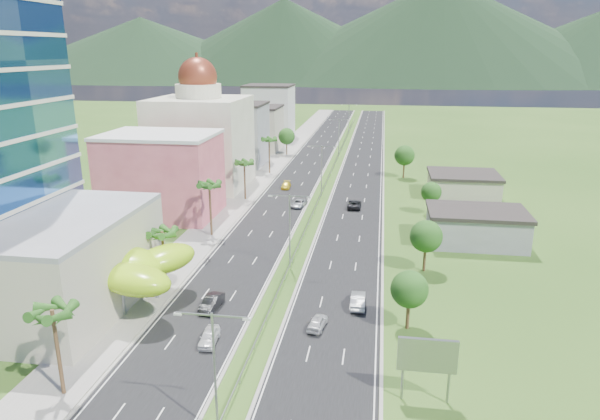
% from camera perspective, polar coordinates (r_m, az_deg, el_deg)
% --- Properties ---
extents(ground, '(500.00, 500.00, 0.00)m').
position_cam_1_polar(ground, '(68.43, -2.51, -9.46)').
color(ground, '#2D5119').
rests_on(ground, ground).
extents(road_left, '(11.00, 260.00, 0.04)m').
position_cam_1_polar(road_left, '(154.45, 1.19, 5.47)').
color(road_left, black).
rests_on(road_left, ground).
extents(road_right, '(11.00, 260.00, 0.04)m').
position_cam_1_polar(road_right, '(153.26, 6.78, 5.27)').
color(road_right, black).
rests_on(road_right, ground).
extents(sidewalk_left, '(7.00, 260.00, 0.12)m').
position_cam_1_polar(sidewalk_left, '(155.94, -2.29, 5.58)').
color(sidewalk_left, gray).
rests_on(sidewalk_left, ground).
extents(median_guardrail, '(0.10, 216.06, 0.76)m').
position_cam_1_polar(median_guardrail, '(136.00, 3.33, 4.15)').
color(median_guardrail, gray).
rests_on(median_guardrail, ground).
extents(streetlight_median_a, '(6.04, 0.25, 11.00)m').
position_cam_1_polar(streetlight_median_a, '(44.00, -9.13, -15.70)').
color(streetlight_median_a, gray).
rests_on(streetlight_median_a, ground).
extents(streetlight_median_b, '(6.04, 0.25, 11.00)m').
position_cam_1_polar(streetlight_median_b, '(75.00, -1.11, -1.48)').
color(streetlight_median_b, gray).
rests_on(streetlight_median_b, ground).
extents(streetlight_median_c, '(6.04, 0.25, 11.00)m').
position_cam_1_polar(streetlight_median_c, '(113.31, 2.32, 4.78)').
color(streetlight_median_c, gray).
rests_on(streetlight_median_c, ground).
extents(streetlight_median_d, '(6.04, 0.25, 11.00)m').
position_cam_1_polar(streetlight_median_d, '(157.42, 4.18, 8.13)').
color(streetlight_median_d, gray).
rests_on(streetlight_median_d, ground).
extents(streetlight_median_e, '(6.04, 0.25, 11.00)m').
position_cam_1_polar(streetlight_median_e, '(201.93, 5.23, 10.00)').
color(streetlight_median_e, gray).
rests_on(streetlight_median_e, ground).
extents(mall_podium, '(30.00, 24.00, 11.00)m').
position_cam_1_polar(mall_podium, '(74.14, -28.72, -4.88)').
color(mall_podium, '#B7B097').
rests_on(mall_podium, ground).
extents(lime_canopy, '(18.00, 15.00, 7.40)m').
position_cam_1_polar(lime_canopy, '(69.47, -19.72, -5.57)').
color(lime_canopy, '#98D314').
rests_on(lime_canopy, ground).
extents(pink_shophouse, '(20.00, 15.00, 15.00)m').
position_cam_1_polar(pink_shophouse, '(103.09, -14.53, 3.48)').
color(pink_shophouse, '#C45061').
rests_on(pink_shophouse, ground).
extents(domed_building, '(20.00, 20.00, 28.70)m').
position_cam_1_polar(domed_building, '(123.44, -10.53, 7.68)').
color(domed_building, beige).
rests_on(domed_building, ground).
extents(midrise_grey, '(16.00, 15.00, 16.00)m').
position_cam_1_polar(midrise_grey, '(147.24, -6.93, 7.95)').
color(midrise_grey, gray).
rests_on(midrise_grey, ground).
extents(midrise_beige, '(16.00, 15.00, 13.00)m').
position_cam_1_polar(midrise_beige, '(168.53, -4.92, 8.60)').
color(midrise_beige, '#B7B097').
rests_on(midrise_beige, ground).
extents(midrise_white, '(16.00, 15.00, 18.00)m').
position_cam_1_polar(midrise_white, '(190.47, -3.31, 10.32)').
color(midrise_white, silver).
rests_on(midrise_white, ground).
extents(billboard, '(5.20, 0.35, 6.20)m').
position_cam_1_polar(billboard, '(49.68, 13.42, -15.02)').
color(billboard, gray).
rests_on(billboard, ground).
extents(shed_near, '(15.00, 10.00, 5.00)m').
position_cam_1_polar(shed_near, '(90.97, 18.26, -1.86)').
color(shed_near, gray).
rests_on(shed_near, ground).
extents(shed_far, '(14.00, 12.00, 4.40)m').
position_cam_1_polar(shed_far, '(119.88, 16.99, 2.49)').
color(shed_far, '#B7B097').
rests_on(shed_far, ground).
extents(palm_tree_a, '(3.60, 3.60, 9.10)m').
position_cam_1_polar(palm_tree_a, '(52.11, -24.89, -10.12)').
color(palm_tree_a, '#47301C').
rests_on(palm_tree_a, ground).
extents(palm_tree_b, '(3.60, 3.60, 8.10)m').
position_cam_1_polar(palm_tree_b, '(71.89, -14.50, -2.59)').
color(palm_tree_b, '#47301C').
rests_on(palm_tree_b, ground).
extents(palm_tree_c, '(3.60, 3.60, 9.60)m').
position_cam_1_polar(palm_tree_c, '(89.40, -9.65, 2.45)').
color(palm_tree_c, '#47301C').
rests_on(palm_tree_c, ground).
extents(palm_tree_d, '(3.60, 3.60, 8.60)m').
position_cam_1_polar(palm_tree_d, '(111.10, -5.96, 4.88)').
color(palm_tree_d, '#47301C').
rests_on(palm_tree_d, ground).
extents(palm_tree_e, '(3.60, 3.60, 9.40)m').
position_cam_1_polar(palm_tree_e, '(134.89, -3.31, 7.37)').
color(palm_tree_e, '#47301C').
rests_on(palm_tree_e, ground).
extents(leafy_tree_lfar, '(4.90, 4.90, 8.05)m').
position_cam_1_polar(leafy_tree_lfar, '(159.55, -1.44, 7.86)').
color(leafy_tree_lfar, '#47301C').
rests_on(leafy_tree_lfar, ground).
extents(leafy_tree_ra, '(4.20, 4.20, 6.90)m').
position_cam_1_polar(leafy_tree_ra, '(60.89, 11.59, -8.30)').
color(leafy_tree_ra, '#47301C').
rests_on(leafy_tree_ra, ground).
extents(leafy_tree_rb, '(4.55, 4.55, 7.47)m').
position_cam_1_polar(leafy_tree_rb, '(76.71, 13.31, -2.76)').
color(leafy_tree_rb, '#47301C').
rests_on(leafy_tree_rb, ground).
extents(leafy_tree_rc, '(3.85, 3.85, 6.33)m').
position_cam_1_polar(leafy_tree_rc, '(103.93, 13.82, 1.86)').
color(leafy_tree_rc, '#47301C').
rests_on(leafy_tree_rc, ground).
extents(leafy_tree_rd, '(4.90, 4.90, 8.05)m').
position_cam_1_polar(leafy_tree_rd, '(132.63, 11.09, 5.73)').
color(leafy_tree_rd, '#47301C').
rests_on(leafy_tree_rd, ground).
extents(mountain_ridge, '(860.00, 140.00, 90.00)m').
position_cam_1_polar(mountain_ridge, '(513.32, 14.36, 12.86)').
color(mountain_ridge, black).
rests_on(mountain_ridge, ground).
extents(car_white_near_left, '(2.09, 4.47, 1.48)m').
position_cam_1_polar(car_white_near_left, '(59.47, -9.67, -13.17)').
color(car_white_near_left, silver).
rests_on(car_white_near_left, road_left).
extents(car_dark_left, '(2.07, 4.97, 1.60)m').
position_cam_1_polar(car_dark_left, '(66.46, -9.40, -9.72)').
color(car_dark_left, black).
rests_on(car_dark_left, road_left).
extents(car_silver_mid_left, '(3.09, 5.31, 1.39)m').
position_cam_1_polar(car_silver_mid_left, '(106.79, -0.13, 0.73)').
color(car_silver_mid_left, '#9C9FA3').
rests_on(car_silver_mid_left, road_left).
extents(car_yellow_far_left, '(2.14, 4.74, 1.35)m').
position_cam_1_polar(car_yellow_far_left, '(121.16, -1.50, 2.65)').
color(car_yellow_far_left, gold).
rests_on(car_yellow_far_left, road_left).
extents(car_white_near_right, '(2.25, 4.31, 1.40)m').
position_cam_1_polar(car_white_near_right, '(61.54, 1.88, -11.87)').
color(car_white_near_right, silver).
rests_on(car_white_near_right, road_right).
extents(car_silver_right, '(1.81, 4.98, 1.63)m').
position_cam_1_polar(car_silver_right, '(66.55, 6.21, -9.53)').
color(car_silver_right, '#B3B5BB').
rests_on(car_silver_right, road_right).
extents(car_dark_far_right, '(2.58, 5.54, 1.54)m').
position_cam_1_polar(car_dark_far_right, '(106.48, 5.82, 0.63)').
color(car_dark_far_right, black).
rests_on(car_dark_far_right, road_right).
extents(motorcycle, '(0.80, 1.86, 1.15)m').
position_cam_1_polar(motorcycle, '(80.05, -9.82, -5.20)').
color(motorcycle, black).
rests_on(motorcycle, road_left).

